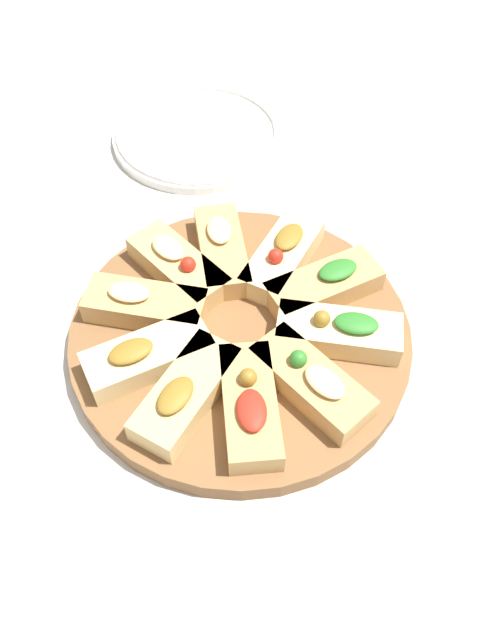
# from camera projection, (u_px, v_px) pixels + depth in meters

# --- Properties ---
(ground_plane) EXTENTS (3.00, 3.00, 0.00)m
(ground_plane) POSITION_uv_depth(u_px,v_px,m) (240.00, 340.00, 0.57)
(ground_plane) COLOR beige
(serving_board) EXTENTS (0.31, 0.31, 0.02)m
(serving_board) POSITION_uv_depth(u_px,v_px,m) (240.00, 334.00, 0.57)
(serving_board) COLOR brown
(serving_board) RESTS_ON ground_plane
(focaccia_slice_0) EXTENTS (0.11, 0.10, 0.03)m
(focaccia_slice_0) POSITION_uv_depth(u_px,v_px,m) (283.00, 256.00, 0.60)
(focaccia_slice_0) COLOR #E5C689
(focaccia_slice_0) RESTS_ON serving_board
(focaccia_slice_1) EXTENTS (0.11, 0.05, 0.03)m
(focaccia_slice_1) POSITION_uv_depth(u_px,v_px,m) (226.00, 249.00, 0.60)
(focaccia_slice_1) COLOR tan
(focaccia_slice_1) RESTS_ON serving_board
(focaccia_slice_2) EXTENTS (0.11, 0.09, 0.03)m
(focaccia_slice_2) POSITION_uv_depth(u_px,v_px,m) (178.00, 266.00, 0.59)
(focaccia_slice_2) COLOR tan
(focaccia_slice_2) RESTS_ON serving_board
(focaccia_slice_3) EXTENTS (0.08, 0.12, 0.03)m
(focaccia_slice_3) POSITION_uv_depth(u_px,v_px,m) (145.00, 304.00, 0.56)
(focaccia_slice_3) COLOR tan
(focaccia_slice_3) RESTS_ON serving_board
(focaccia_slice_4) EXTENTS (0.07, 0.11, 0.03)m
(focaccia_slice_4) POSITION_uv_depth(u_px,v_px,m) (147.00, 356.00, 0.53)
(focaccia_slice_4) COLOR #E5C689
(focaccia_slice_4) RESTS_ON serving_board
(focaccia_slice_5) EXTENTS (0.11, 0.10, 0.03)m
(focaccia_slice_5) POSITION_uv_depth(u_px,v_px,m) (186.00, 393.00, 0.50)
(focaccia_slice_5) COLOR #DBB775
(focaccia_slice_5) RESTS_ON serving_board
(focaccia_slice_6) EXTENTS (0.11, 0.05, 0.03)m
(focaccia_slice_6) POSITION_uv_depth(u_px,v_px,m) (250.00, 405.00, 0.50)
(focaccia_slice_6) COLOR tan
(focaccia_slice_6) RESTS_ON serving_board
(focaccia_slice_7) EXTENTS (0.11, 0.09, 0.03)m
(focaccia_slice_7) POSITION_uv_depth(u_px,v_px,m) (311.00, 381.00, 0.51)
(focaccia_slice_7) COLOR tan
(focaccia_slice_7) RESTS_ON serving_board
(focaccia_slice_8) EXTENTS (0.08, 0.12, 0.03)m
(focaccia_slice_8) POSITION_uv_depth(u_px,v_px,m) (339.00, 331.00, 0.54)
(focaccia_slice_8) COLOR #E5C689
(focaccia_slice_8) RESTS_ON serving_board
(focaccia_slice_9) EXTENTS (0.07, 0.11, 0.03)m
(focaccia_slice_9) POSITION_uv_depth(u_px,v_px,m) (324.00, 285.00, 0.57)
(focaccia_slice_9) COLOR tan
(focaccia_slice_9) RESTS_ON serving_board
(plate_left) EXTENTS (0.21, 0.21, 0.02)m
(plate_left) POSITION_uv_depth(u_px,v_px,m) (199.00, 134.00, 0.75)
(plate_left) COLOR white
(plate_left) RESTS_ON ground_plane
(napkin_stack) EXTENTS (0.11, 0.09, 0.01)m
(napkin_stack) POSITION_uv_depth(u_px,v_px,m) (27.00, 225.00, 0.66)
(napkin_stack) COLOR white
(napkin_stack) RESTS_ON ground_plane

